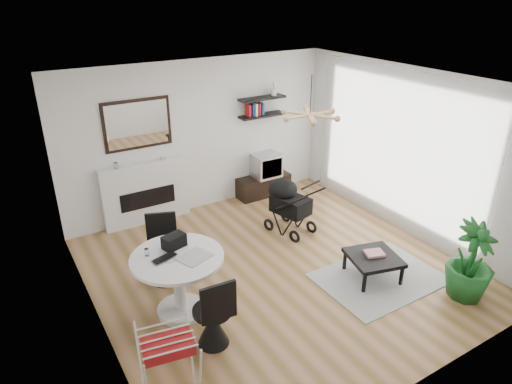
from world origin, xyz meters
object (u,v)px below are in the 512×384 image
crt_tv (266,165)px  fireplace (145,186)px  dining_table (179,276)px  stroller (288,207)px  drying_rack (170,367)px  potted_plant (471,261)px  coffee_table (374,258)px  tv_console (264,186)px

crt_tv → fireplace: bearing=177.0°
dining_table → stroller: (2.38, 1.04, -0.12)m
dining_table → drying_rack: 1.36m
dining_table → stroller: size_ratio=1.14×
dining_table → potted_plant: size_ratio=1.05×
crt_tv → stroller: stroller is taller
fireplace → stroller: fireplace is taller
stroller → coffee_table: size_ratio=1.22×
crt_tv → coffee_table: crt_tv is taller
fireplace → dining_table: (-0.47, -2.57, -0.14)m
tv_console → stroller: bearing=-106.0°
tv_console → dining_table: size_ratio=0.94×
drying_rack → stroller: stroller is taller
fireplace → tv_console: (2.31, -0.12, -0.49)m
drying_rack → crt_tv: bearing=56.7°
crt_tv → coffee_table: 3.18m
tv_console → crt_tv: bearing=-3.9°
fireplace → coffee_table: bearing=-56.9°
drying_rack → potted_plant: (3.97, -0.46, 0.11)m
coffee_table → potted_plant: 1.24m
potted_plant → stroller: bearing=109.9°
drying_rack → coffee_table: bearing=18.8°
tv_console → crt_tv: 0.43m
stroller → tv_console: bearing=59.4°
fireplace → stroller: bearing=-38.5°
fireplace → dining_table: size_ratio=1.90×
tv_console → drying_rack: 5.00m
dining_table → crt_tv: bearing=40.8°
potted_plant → dining_table: bearing=153.5°
crt_tv → potted_plant: bearing=-82.6°
crt_tv → stroller: bearing=-107.8°
tv_console → coffee_table: 3.17m
drying_rack → potted_plant: size_ratio=0.76×
drying_rack → fireplace: bearing=84.1°
crt_tv → dining_table: 3.74m
fireplace → stroller: 2.46m
tv_console → crt_tv: crt_tv is taller
crt_tv → coffee_table: (-0.22, -3.16, -0.31)m
dining_table → potted_plant: (3.37, -1.68, -0.01)m
fireplace → dining_table: bearing=-100.4°
fireplace → potted_plant: 5.14m
tv_console → dining_table: (-2.78, -2.45, 0.35)m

